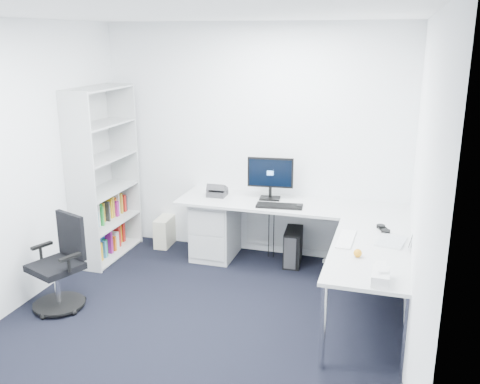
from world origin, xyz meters
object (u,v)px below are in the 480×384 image
(l_desk, at_px, (285,247))
(monitor, at_px, (270,178))
(bookshelf, at_px, (103,174))
(laptop, at_px, (392,230))
(task_chair, at_px, (55,264))

(l_desk, relative_size, monitor, 5.00)
(bookshelf, relative_size, laptop, 5.89)
(monitor, bearing_deg, laptop, -41.89)
(bookshelf, relative_size, task_chair, 2.19)
(l_desk, xyz_separation_m, laptop, (1.08, -0.53, 0.50))
(bookshelf, xyz_separation_m, task_chair, (0.21, -1.31, -0.54))
(l_desk, distance_m, bookshelf, 2.26)
(bookshelf, bearing_deg, task_chair, -80.73)
(monitor, bearing_deg, bookshelf, -175.07)
(l_desk, relative_size, task_chair, 2.83)
(l_desk, bearing_deg, monitor, 123.00)
(bookshelf, height_order, laptop, bookshelf)
(l_desk, height_order, monitor, monitor)
(monitor, relative_size, laptop, 1.52)
(task_chair, bearing_deg, laptop, 34.69)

